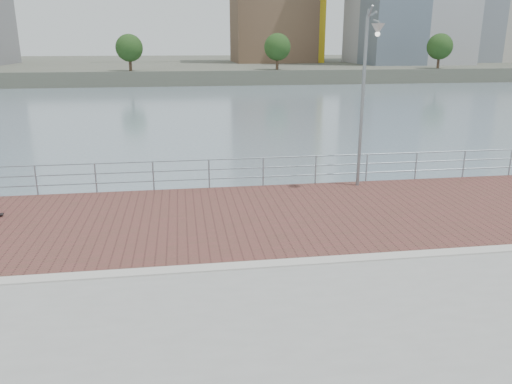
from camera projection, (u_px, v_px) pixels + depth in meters
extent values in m
plane|color=slate|center=(267.00, 336.00, 12.92)|extent=(400.00, 400.00, 0.00)
cube|color=brown|center=(248.00, 217.00, 15.74)|extent=(40.00, 6.80, 0.02)
cube|color=#B7B5AD|center=(268.00, 264.00, 12.33)|extent=(40.00, 0.40, 0.06)
cube|color=#4C5142|center=(187.00, 66.00, 128.48)|extent=(320.00, 95.00, 2.50)
cylinder|color=#8C9EA8|center=(36.00, 181.00, 17.78)|extent=(0.06, 0.06, 1.10)
cylinder|color=#8C9EA8|center=(96.00, 178.00, 18.07)|extent=(0.06, 0.06, 1.10)
cylinder|color=#8C9EA8|center=(153.00, 176.00, 18.37)|extent=(0.06, 0.06, 1.10)
cylinder|color=#8C9EA8|center=(209.00, 174.00, 18.66)|extent=(0.06, 0.06, 1.10)
cylinder|color=#8C9EA8|center=(263.00, 172.00, 18.95)|extent=(0.06, 0.06, 1.10)
cylinder|color=#8C9EA8|center=(316.00, 170.00, 19.24)|extent=(0.06, 0.06, 1.10)
cylinder|color=#8C9EA8|center=(366.00, 168.00, 19.53)|extent=(0.06, 0.06, 1.10)
cylinder|color=#8C9EA8|center=(416.00, 166.00, 19.83)|extent=(0.06, 0.06, 1.10)
cylinder|color=#8C9EA8|center=(464.00, 164.00, 20.12)|extent=(0.06, 0.06, 1.10)
cylinder|color=#8C9EA8|center=(510.00, 163.00, 20.41)|extent=(0.06, 0.06, 1.10)
cylinder|color=#8C9EA8|center=(236.00, 159.00, 18.64)|extent=(39.00, 0.05, 0.05)
cylinder|color=#8C9EA8|center=(236.00, 168.00, 18.75)|extent=(39.00, 0.05, 0.05)
cylinder|color=#8C9EA8|center=(236.00, 178.00, 18.86)|extent=(39.00, 0.05, 0.05)
cylinder|color=gray|center=(362.00, 105.00, 18.25)|extent=(0.12, 0.12, 6.16)
cylinder|color=gray|center=(373.00, 15.00, 16.87)|extent=(0.07, 1.03, 0.07)
cone|color=#B2B2AD|center=(378.00, 21.00, 16.45)|extent=(0.45, 0.45, 0.36)
cylinder|color=beige|center=(0.00, 215.00, 15.77)|extent=(0.06, 0.04, 0.06)
cylinder|color=#473323|center=(130.00, 60.00, 83.13)|extent=(0.50, 0.50, 3.48)
sphere|color=#193814|center=(129.00, 48.00, 82.55)|extent=(4.48, 4.48, 4.48)
cylinder|color=#473323|center=(277.00, 59.00, 86.67)|extent=(0.50, 0.50, 3.58)
sphere|color=#193814|center=(277.00, 47.00, 86.08)|extent=(4.60, 4.60, 4.60)
cylinder|color=#473323|center=(439.00, 58.00, 90.93)|extent=(0.50, 0.50, 3.60)
sphere|color=#193814|center=(440.00, 47.00, 90.34)|extent=(4.63, 4.63, 4.63)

